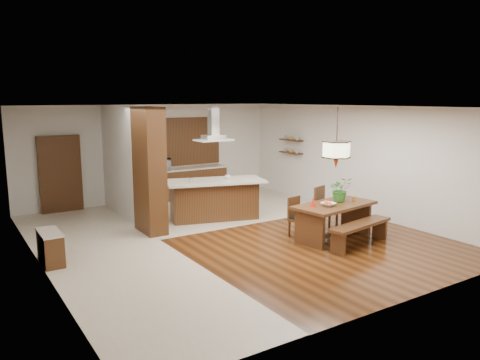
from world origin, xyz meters
TOP-DOWN VIEW (x-y plane):
  - room_shell at (0.00, 0.00)m, footprint 9.00×9.04m
  - tile_hallway at (-2.75, 0.00)m, footprint 2.50×9.00m
  - tile_kitchen at (1.25, 2.50)m, footprint 5.50×4.00m
  - soffit_band at (0.00, 0.00)m, footprint 8.00×9.00m
  - partition_pier at (-1.40, 1.20)m, footprint 0.45×1.00m
  - partition_stub at (-1.40, 3.30)m, footprint 0.18×2.40m
  - hallway_console at (-3.81, 0.20)m, footprint 0.37×0.88m
  - hallway_doorway at (-2.70, 4.40)m, footprint 1.10×0.20m
  - rear_counter at (1.00, 4.20)m, footprint 2.60×0.62m
  - kitchen_window at (1.00, 4.46)m, footprint 2.60×0.08m
  - shelf_lower at (3.87, 2.60)m, footprint 0.26×0.90m
  - shelf_upper at (3.87, 2.60)m, footprint 0.26×0.90m
  - dining_table at (1.82, -1.49)m, footprint 2.03×1.23m
  - dining_bench at (1.92, -2.18)m, footprint 1.81×0.69m
  - dining_chair_left at (1.26, -0.99)m, footprint 0.46×0.46m
  - dining_chair_right at (2.20, -0.85)m, footprint 0.57×0.57m
  - pendant_lantern at (1.82, -1.49)m, footprint 0.64×0.64m
  - foliage_plant at (2.08, -1.39)m, footprint 0.64×0.60m
  - fruit_bowl at (1.55, -1.58)m, footprint 0.31×0.31m
  - napkin_cone at (1.22, -1.47)m, footprint 0.16×0.16m
  - gold_ornament at (2.38, -1.54)m, footprint 0.08×0.08m
  - kitchen_island at (0.43, 1.42)m, footprint 2.70×1.73m
  - range_hood at (0.43, 1.43)m, footprint 0.90×0.55m
  - island_cup at (0.79, 1.35)m, footprint 0.18×0.18m
  - microwave at (0.17, 4.21)m, footprint 0.71×0.60m

SIDE VIEW (x-z plane):
  - tile_hallway at x=-2.75m, z-range 0.00..0.01m
  - tile_kitchen at x=1.25m, z-range 0.00..0.01m
  - dining_bench at x=1.92m, z-range 0.00..0.50m
  - hallway_console at x=-3.81m, z-range 0.00..0.63m
  - dining_chair_left at x=1.26m, z-range 0.00..0.90m
  - rear_counter at x=1.00m, z-range 0.00..0.95m
  - dining_chair_right at x=2.20m, z-range 0.00..1.02m
  - kitchen_island at x=0.43m, z-range 0.01..1.04m
  - dining_table at x=1.82m, z-range 0.19..0.98m
  - fruit_bowl at x=1.55m, z-range 0.80..0.87m
  - gold_ornament at x=2.38m, z-range 0.80..0.90m
  - napkin_cone at x=1.22m, z-range 0.80..1.00m
  - hallway_doorway at x=-2.70m, z-range 0.00..2.10m
  - foliage_plant at x=2.08m, z-range 0.80..1.36m
  - island_cup at x=0.79m, z-range 1.03..1.14m
  - microwave at x=0.17m, z-range 0.95..1.28m
  - shelf_lower at x=3.87m, z-range 1.38..1.42m
  - partition_pier at x=-1.40m, z-range 0.00..2.90m
  - partition_stub at x=-1.40m, z-range 0.00..2.90m
  - kitchen_window at x=1.00m, z-range 1.00..2.50m
  - shelf_upper at x=3.87m, z-range 1.78..1.82m
  - room_shell at x=0.00m, z-range 0.60..3.52m
  - pendant_lantern at x=1.82m, z-range 1.59..2.90m
  - range_hood at x=0.43m, z-range 2.03..2.90m
  - soffit_band at x=0.00m, z-range 2.88..2.89m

